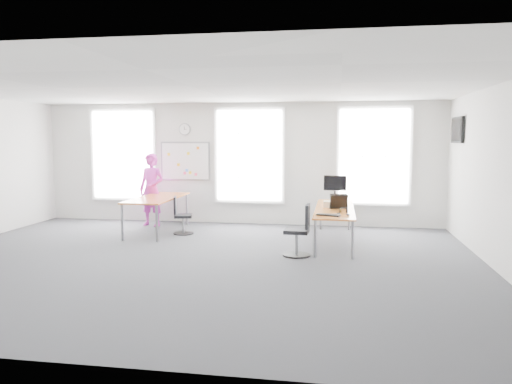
% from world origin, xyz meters
% --- Properties ---
extents(floor, '(10.00, 10.00, 0.00)m').
position_xyz_m(floor, '(0.00, 0.00, 0.00)').
color(floor, '#27272C').
rests_on(floor, ground).
extents(ceiling, '(10.00, 10.00, 0.00)m').
position_xyz_m(ceiling, '(0.00, 0.00, 3.00)').
color(ceiling, white).
rests_on(ceiling, ground).
extents(wall_back, '(10.00, 0.00, 10.00)m').
position_xyz_m(wall_back, '(0.00, 4.00, 1.50)').
color(wall_back, silver).
rests_on(wall_back, ground).
extents(wall_front, '(10.00, 0.00, 10.00)m').
position_xyz_m(wall_front, '(0.00, -4.00, 1.50)').
color(wall_front, silver).
rests_on(wall_front, ground).
extents(wall_right, '(0.00, 10.00, 10.00)m').
position_xyz_m(wall_right, '(5.00, 0.00, 1.50)').
color(wall_right, silver).
rests_on(wall_right, ground).
extents(window_left, '(1.60, 0.06, 2.20)m').
position_xyz_m(window_left, '(-3.00, 3.97, 1.70)').
color(window_left, white).
rests_on(window_left, wall_back).
extents(window_mid, '(1.60, 0.06, 2.20)m').
position_xyz_m(window_mid, '(0.30, 3.97, 1.70)').
color(window_mid, white).
rests_on(window_mid, wall_back).
extents(window_right, '(1.60, 0.06, 2.20)m').
position_xyz_m(window_right, '(3.30, 3.97, 1.70)').
color(window_right, white).
rests_on(window_right, wall_back).
extents(desk_right, '(0.77, 2.91, 0.71)m').
position_xyz_m(desk_right, '(2.41, 2.05, 0.66)').
color(desk_right, orange).
rests_on(desk_right, ground).
extents(desk_left, '(0.88, 2.19, 0.80)m').
position_xyz_m(desk_left, '(-1.57, 2.51, 0.73)').
color(desk_left, orange).
rests_on(desk_left, ground).
extents(chair_right, '(0.51, 0.51, 0.95)m').
position_xyz_m(chair_right, '(1.81, 0.71, 0.42)').
color(chair_right, black).
rests_on(chair_right, ground).
extents(chair_left, '(0.47, 0.47, 0.84)m').
position_xyz_m(chair_left, '(-0.96, 2.37, 0.37)').
color(chair_left, black).
rests_on(chair_left, ground).
extents(person, '(0.71, 0.54, 1.77)m').
position_xyz_m(person, '(-1.99, 3.27, 0.88)').
color(person, '#CB33B1').
rests_on(person, ground).
extents(whiteboard, '(1.20, 0.03, 0.90)m').
position_xyz_m(whiteboard, '(-1.35, 3.97, 1.55)').
color(whiteboard, white).
rests_on(whiteboard, wall_back).
extents(wall_clock, '(0.30, 0.04, 0.30)m').
position_xyz_m(wall_clock, '(-1.35, 3.97, 2.35)').
color(wall_clock, gray).
rests_on(wall_clock, wall_back).
extents(tv, '(0.06, 0.90, 0.55)m').
position_xyz_m(tv, '(4.95, 3.00, 2.30)').
color(tv, black).
rests_on(tv, wall_right).
extents(keyboard, '(0.47, 0.29, 0.02)m').
position_xyz_m(keyboard, '(2.31, 0.99, 0.72)').
color(keyboard, black).
rests_on(keyboard, desk_right).
extents(mouse, '(0.09, 0.13, 0.04)m').
position_xyz_m(mouse, '(2.67, 1.04, 0.73)').
color(mouse, black).
rests_on(mouse, desk_right).
extents(lens_cap, '(0.08, 0.08, 0.01)m').
position_xyz_m(lens_cap, '(2.49, 1.31, 0.71)').
color(lens_cap, black).
rests_on(lens_cap, desk_right).
extents(headphones, '(0.16, 0.09, 0.10)m').
position_xyz_m(headphones, '(2.58, 1.42, 0.75)').
color(headphones, black).
rests_on(headphones, desk_right).
extents(laptop_sleeve, '(0.38, 0.31, 0.30)m').
position_xyz_m(laptop_sleeve, '(2.50, 1.93, 0.86)').
color(laptop_sleeve, black).
rests_on(laptop_sleeve, desk_right).
extents(paper_stack, '(0.36, 0.27, 0.12)m').
position_xyz_m(paper_stack, '(2.36, 2.20, 0.77)').
color(paper_stack, '#F4E9BE').
rests_on(paper_stack, desk_right).
extents(monitor, '(0.52, 0.21, 0.57)m').
position_xyz_m(monitor, '(2.41, 3.29, 1.05)').
color(monitor, black).
rests_on(monitor, desk_right).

